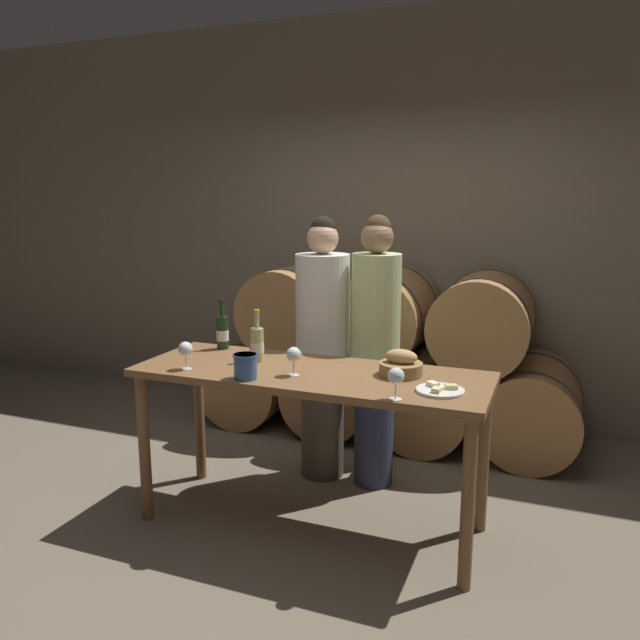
# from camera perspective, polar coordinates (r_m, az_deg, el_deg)

# --- Properties ---
(ground_plane) EXTENTS (10.00, 10.00, 0.00)m
(ground_plane) POSITION_cam_1_polar(r_m,az_deg,el_deg) (3.67, -0.82, -18.11)
(ground_plane) COLOR #726654
(stone_wall_back) EXTENTS (10.00, 0.12, 3.20)m
(stone_wall_back) POSITION_cam_1_polar(r_m,az_deg,el_deg) (5.12, 7.81, 8.97)
(stone_wall_back) COLOR #7F705B
(stone_wall_back) RESTS_ON ground_plane
(barrel_stack) EXTENTS (2.83, 0.85, 1.28)m
(barrel_stack) POSITION_cam_1_polar(r_m,az_deg,el_deg) (4.75, 5.91, -3.52)
(barrel_stack) COLOR #9E7042
(barrel_stack) RESTS_ON ground_plane
(tasting_table) EXTENTS (1.89, 0.68, 0.89)m
(tasting_table) POSITION_cam_1_polar(r_m,az_deg,el_deg) (3.36, -0.86, -6.53)
(tasting_table) COLOR brown
(tasting_table) RESTS_ON ground_plane
(person_left) EXTENTS (0.34, 0.34, 1.68)m
(person_left) POSITION_cam_1_polar(r_m,az_deg,el_deg) (3.95, 0.24, -2.52)
(person_left) COLOR #4C4238
(person_left) RESTS_ON ground_plane
(person_right) EXTENTS (0.30, 0.30, 1.69)m
(person_right) POSITION_cam_1_polar(r_m,az_deg,el_deg) (3.84, 5.07, -2.65)
(person_right) COLOR #2D334C
(person_right) RESTS_ON ground_plane
(wine_bottle_red) EXTENTS (0.07, 0.07, 0.30)m
(wine_bottle_red) POSITION_cam_1_polar(r_m,az_deg,el_deg) (3.81, -8.90, -1.09)
(wine_bottle_red) COLOR #193819
(wine_bottle_red) RESTS_ON tasting_table
(wine_bottle_white) EXTENTS (0.07, 0.07, 0.30)m
(wine_bottle_white) POSITION_cam_1_polar(r_m,az_deg,el_deg) (3.50, -5.75, -2.21)
(wine_bottle_white) COLOR #ADBC7F
(wine_bottle_white) RESTS_ON tasting_table
(blue_crock) EXTENTS (0.13, 0.13, 0.13)m
(blue_crock) POSITION_cam_1_polar(r_m,az_deg,el_deg) (3.18, -6.83, -4.15)
(blue_crock) COLOR #335693
(blue_crock) RESTS_ON tasting_table
(bread_basket) EXTENTS (0.23, 0.23, 0.14)m
(bread_basket) POSITION_cam_1_polar(r_m,az_deg,el_deg) (3.25, 7.41, -4.15)
(bread_basket) COLOR olive
(bread_basket) RESTS_ON tasting_table
(cheese_plate) EXTENTS (0.23, 0.23, 0.04)m
(cheese_plate) POSITION_cam_1_polar(r_m,az_deg,el_deg) (3.03, 10.93, -6.30)
(cheese_plate) COLOR white
(cheese_plate) RESTS_ON tasting_table
(wine_glass_far_left) EXTENTS (0.08, 0.08, 0.15)m
(wine_glass_far_left) POSITION_cam_1_polar(r_m,az_deg,el_deg) (3.40, -12.20, -2.65)
(wine_glass_far_left) COLOR white
(wine_glass_far_left) RESTS_ON tasting_table
(wine_glass_left) EXTENTS (0.08, 0.08, 0.15)m
(wine_glass_left) POSITION_cam_1_polar(r_m,az_deg,el_deg) (3.21, -2.44, -3.22)
(wine_glass_left) COLOR white
(wine_glass_left) RESTS_ON tasting_table
(wine_glass_center) EXTENTS (0.08, 0.08, 0.15)m
(wine_glass_center) POSITION_cam_1_polar(r_m,az_deg,el_deg) (2.86, 6.96, -5.16)
(wine_glass_center) COLOR white
(wine_glass_center) RESTS_ON tasting_table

